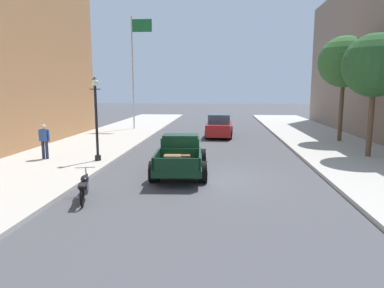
{
  "coord_description": "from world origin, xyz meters",
  "views": [
    {
      "loc": [
        0.54,
        -13.34,
        3.45
      ],
      "look_at": [
        -0.78,
        2.14,
        1.0
      ],
      "focal_mm": 32.75,
      "sensor_mm": 36.0,
      "label": 1
    }
  ],
  "objects_px": {
    "car_background_red": "(219,126)",
    "pedestrian_sidewalk_left": "(44,139)",
    "hotrod_truck_dark_green": "(181,154)",
    "flagpole": "(135,60)",
    "motorcycle_parked": "(84,186)",
    "street_lamp_near": "(96,112)",
    "street_tree_nearest": "(375,66)",
    "street_tree_second": "(344,62)"
  },
  "relations": [
    {
      "from": "hotrod_truck_dark_green",
      "to": "flagpole",
      "type": "relative_size",
      "value": 0.55
    },
    {
      "from": "pedestrian_sidewalk_left",
      "to": "car_background_red",
      "type": "bearing_deg",
      "value": 49.5
    },
    {
      "from": "pedestrian_sidewalk_left",
      "to": "street_lamp_near",
      "type": "distance_m",
      "value": 2.94
    },
    {
      "from": "hotrod_truck_dark_green",
      "to": "flagpole",
      "type": "distance_m",
      "value": 16.42
    },
    {
      "from": "flagpole",
      "to": "hotrod_truck_dark_green",
      "type": "bearing_deg",
      "value": -69.62
    },
    {
      "from": "street_tree_nearest",
      "to": "hotrod_truck_dark_green",
      "type": "bearing_deg",
      "value": -158.52
    },
    {
      "from": "hotrod_truck_dark_green",
      "to": "flagpole",
      "type": "xyz_separation_m",
      "value": [
        -5.44,
        14.65,
        5.02
      ]
    },
    {
      "from": "pedestrian_sidewalk_left",
      "to": "flagpole",
      "type": "distance_m",
      "value": 13.99
    },
    {
      "from": "hotrod_truck_dark_green",
      "to": "motorcycle_parked",
      "type": "xyz_separation_m",
      "value": [
        -2.58,
        -3.92,
        -0.31
      ]
    },
    {
      "from": "motorcycle_parked",
      "to": "street_tree_second",
      "type": "relative_size",
      "value": 0.31
    },
    {
      "from": "street_tree_nearest",
      "to": "motorcycle_parked",
      "type": "bearing_deg",
      "value": -147.16
    },
    {
      "from": "street_tree_second",
      "to": "street_tree_nearest",
      "type": "bearing_deg",
      "value": -93.42
    },
    {
      "from": "motorcycle_parked",
      "to": "flagpole",
      "type": "bearing_deg",
      "value": 98.77
    },
    {
      "from": "motorcycle_parked",
      "to": "street_tree_nearest",
      "type": "height_order",
      "value": "street_tree_nearest"
    },
    {
      "from": "street_tree_second",
      "to": "motorcycle_parked",
      "type": "bearing_deg",
      "value": -132.82
    },
    {
      "from": "pedestrian_sidewalk_left",
      "to": "street_tree_second",
      "type": "distance_m",
      "value": 18.01
    },
    {
      "from": "car_background_red",
      "to": "pedestrian_sidewalk_left",
      "type": "bearing_deg",
      "value": -130.5
    },
    {
      "from": "street_tree_second",
      "to": "pedestrian_sidewalk_left",
      "type": "bearing_deg",
      "value": -155.29
    },
    {
      "from": "street_lamp_near",
      "to": "flagpole",
      "type": "height_order",
      "value": "flagpole"
    },
    {
      "from": "hotrod_truck_dark_green",
      "to": "car_background_red",
      "type": "xyz_separation_m",
      "value": [
        1.54,
        11.15,
        0.01
      ]
    },
    {
      "from": "pedestrian_sidewalk_left",
      "to": "hotrod_truck_dark_green",
      "type": "bearing_deg",
      "value": -12.91
    },
    {
      "from": "hotrod_truck_dark_green",
      "to": "street_tree_nearest",
      "type": "relative_size",
      "value": 0.85
    },
    {
      "from": "street_tree_nearest",
      "to": "street_tree_second",
      "type": "relative_size",
      "value": 0.9
    },
    {
      "from": "car_background_red",
      "to": "flagpole",
      "type": "height_order",
      "value": "flagpole"
    },
    {
      "from": "street_lamp_near",
      "to": "street_tree_nearest",
      "type": "relative_size",
      "value": 0.65
    },
    {
      "from": "hotrod_truck_dark_green",
      "to": "flagpole",
      "type": "bearing_deg",
      "value": 110.38
    },
    {
      "from": "street_lamp_near",
      "to": "flagpole",
      "type": "xyz_separation_m",
      "value": [
        -1.4,
        13.29,
        3.39
      ]
    },
    {
      "from": "street_lamp_near",
      "to": "street_tree_second",
      "type": "bearing_deg",
      "value": 29.4
    },
    {
      "from": "hotrod_truck_dark_green",
      "to": "motorcycle_parked",
      "type": "height_order",
      "value": "hotrod_truck_dark_green"
    },
    {
      "from": "hotrod_truck_dark_green",
      "to": "street_tree_nearest",
      "type": "xyz_separation_m",
      "value": [
        8.95,
        3.52,
        3.79
      ]
    },
    {
      "from": "motorcycle_parked",
      "to": "pedestrian_sidewalk_left",
      "type": "xyz_separation_m",
      "value": [
        -4.1,
        5.45,
        0.64
      ]
    },
    {
      "from": "flagpole",
      "to": "street_tree_second",
      "type": "height_order",
      "value": "flagpole"
    },
    {
      "from": "hotrod_truck_dark_green",
      "to": "street_lamp_near",
      "type": "distance_m",
      "value": 4.57
    },
    {
      "from": "pedestrian_sidewalk_left",
      "to": "street_lamp_near",
      "type": "relative_size",
      "value": 0.43
    },
    {
      "from": "car_background_red",
      "to": "street_lamp_near",
      "type": "distance_m",
      "value": 11.38
    },
    {
      "from": "street_tree_second",
      "to": "street_lamp_near",
      "type": "bearing_deg",
      "value": -150.6
    },
    {
      "from": "street_tree_nearest",
      "to": "car_background_red",
      "type": "bearing_deg",
      "value": 134.2
    },
    {
      "from": "street_lamp_near",
      "to": "street_tree_nearest",
      "type": "height_order",
      "value": "street_tree_nearest"
    },
    {
      "from": "hotrod_truck_dark_green",
      "to": "car_background_red",
      "type": "bearing_deg",
      "value": 82.15
    },
    {
      "from": "hotrod_truck_dark_green",
      "to": "street_tree_nearest",
      "type": "distance_m",
      "value": 10.34
    },
    {
      "from": "hotrod_truck_dark_green",
      "to": "street_tree_nearest",
      "type": "height_order",
      "value": "street_tree_nearest"
    },
    {
      "from": "car_background_red",
      "to": "street_lamp_near",
      "type": "xyz_separation_m",
      "value": [
        -5.58,
        -9.78,
        1.62
      ]
    }
  ]
}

